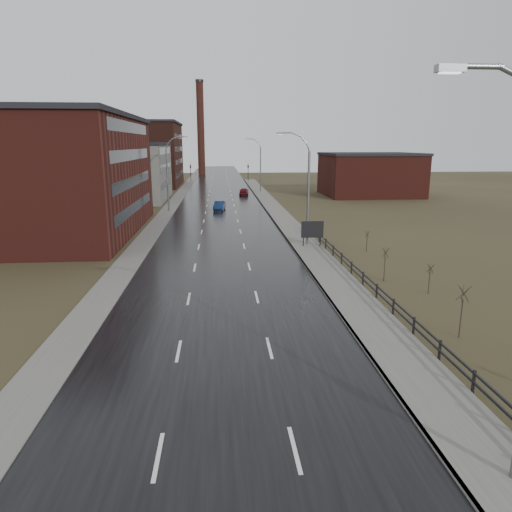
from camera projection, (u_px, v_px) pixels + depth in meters
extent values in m
cube|color=black|center=(221.00, 212.00, 69.59)|extent=(14.00, 300.00, 0.06)
cube|color=#595651|center=(307.00, 247.00, 46.03)|extent=(3.20, 180.00, 0.18)
cube|color=slate|center=(292.00, 247.00, 45.92)|extent=(0.16, 180.00, 0.18)
cube|color=#595651|center=(166.00, 213.00, 68.95)|extent=(2.40, 260.00, 0.12)
cube|color=#471914|center=(35.00, 177.00, 51.90)|extent=(22.00, 28.00, 13.00)
cube|color=black|center=(28.00, 116.00, 50.29)|extent=(22.44, 28.56, 0.50)
cube|color=black|center=(135.00, 207.00, 53.58)|extent=(0.06, 22.40, 1.20)
cube|color=black|center=(134.00, 181.00, 52.87)|extent=(0.06, 22.40, 1.20)
cube|color=black|center=(132.00, 155.00, 52.15)|extent=(0.06, 22.40, 1.20)
cube|color=black|center=(130.00, 128.00, 51.44)|extent=(0.06, 22.40, 1.20)
cube|color=slate|center=(122.00, 173.00, 84.44)|extent=(16.00, 20.00, 10.00)
cube|color=black|center=(120.00, 144.00, 83.18)|extent=(16.32, 20.40, 0.50)
cube|color=black|center=(166.00, 183.00, 85.53)|extent=(0.06, 16.00, 1.20)
cube|color=black|center=(166.00, 167.00, 84.81)|extent=(0.06, 16.00, 1.20)
cube|color=black|center=(165.00, 151.00, 84.10)|extent=(0.06, 16.00, 1.20)
cube|color=#331611|center=(126.00, 155.00, 112.49)|extent=(26.00, 24.00, 15.00)
cube|color=black|center=(124.00, 123.00, 110.64)|extent=(26.52, 24.48, 0.50)
cube|color=black|center=(180.00, 173.00, 114.57)|extent=(0.06, 19.20, 1.20)
cube|color=black|center=(179.00, 161.00, 113.85)|extent=(0.06, 19.20, 1.20)
cube|color=black|center=(179.00, 149.00, 113.14)|extent=(0.06, 19.20, 1.20)
cube|color=black|center=(178.00, 137.00, 112.42)|extent=(0.06, 19.20, 1.20)
cube|color=#471914|center=(370.00, 175.00, 92.27)|extent=(18.00, 16.00, 8.00)
cube|color=black|center=(371.00, 154.00, 91.26)|extent=(18.36, 16.32, 0.50)
cylinder|color=#331611|center=(201.00, 129.00, 152.67)|extent=(2.40, 2.40, 30.00)
cylinder|color=black|center=(199.00, 81.00, 149.02)|extent=(2.70, 2.70, 0.80)
cylinder|color=slate|center=(480.00, 67.00, 11.07)|extent=(1.15, 0.14, 0.14)
cube|color=slate|center=(450.00, 68.00, 11.02)|extent=(0.70, 0.28, 0.18)
cube|color=silver|center=(450.00, 73.00, 11.04)|extent=(0.50, 0.20, 0.04)
cylinder|color=slate|center=(308.00, 200.00, 45.91)|extent=(0.24, 0.24, 9.50)
cylinder|color=slate|center=(308.00, 147.00, 44.66)|extent=(0.51, 0.14, 0.98)
cylinder|color=slate|center=(303.00, 140.00, 44.45)|extent=(0.81, 0.14, 0.81)
cylinder|color=slate|center=(296.00, 134.00, 44.29)|extent=(0.98, 0.14, 0.51)
cylinder|color=slate|center=(288.00, 133.00, 44.18)|extent=(1.01, 0.14, 0.14)
cube|color=slate|center=(281.00, 133.00, 44.14)|extent=(0.70, 0.28, 0.18)
cube|color=silver|center=(281.00, 134.00, 44.16)|extent=(0.50, 0.20, 0.04)
cylinder|color=slate|center=(168.00, 181.00, 69.78)|extent=(0.24, 0.24, 9.50)
cylinder|color=slate|center=(167.00, 146.00, 68.56)|extent=(0.51, 0.14, 0.98)
cylinder|color=slate|center=(170.00, 141.00, 68.43)|extent=(0.81, 0.14, 0.81)
cylinder|color=slate|center=(175.00, 138.00, 68.37)|extent=(0.98, 0.14, 0.51)
cylinder|color=slate|center=(180.00, 137.00, 68.39)|extent=(1.01, 0.14, 0.14)
cube|color=slate|center=(185.00, 137.00, 68.46)|extent=(0.70, 0.28, 0.18)
cube|color=silver|center=(185.00, 138.00, 68.48)|extent=(0.50, 0.20, 0.04)
cylinder|color=slate|center=(261.00, 170.00, 98.18)|extent=(0.24, 0.24, 9.50)
cylinder|color=slate|center=(260.00, 145.00, 96.93)|extent=(0.51, 0.14, 0.98)
cylinder|color=slate|center=(258.00, 142.00, 96.73)|extent=(0.81, 0.14, 0.81)
cylinder|color=slate|center=(254.00, 140.00, 96.56)|extent=(0.98, 0.14, 0.51)
cylinder|color=slate|center=(250.00, 139.00, 96.45)|extent=(1.01, 0.14, 0.14)
cube|color=slate|center=(247.00, 139.00, 96.41)|extent=(0.70, 0.28, 0.18)
cube|color=silver|center=(247.00, 140.00, 96.44)|extent=(0.50, 0.20, 0.04)
cube|color=black|center=(473.00, 382.00, 18.95)|extent=(0.10, 0.10, 1.10)
cube|color=black|center=(440.00, 351.00, 21.86)|extent=(0.10, 0.10, 1.10)
cube|color=black|center=(414.00, 326.00, 24.76)|extent=(0.10, 0.10, 1.10)
cube|color=black|center=(393.00, 307.00, 27.66)|extent=(0.10, 0.10, 1.10)
cube|color=black|center=(377.00, 292.00, 30.57)|extent=(0.10, 0.10, 1.10)
cube|color=black|center=(363.00, 279.00, 33.47)|extent=(0.10, 0.10, 1.10)
cube|color=black|center=(351.00, 268.00, 36.38)|extent=(0.10, 0.10, 1.10)
cube|color=black|center=(342.00, 259.00, 39.28)|extent=(0.10, 0.10, 1.10)
cube|color=black|center=(333.00, 251.00, 42.18)|extent=(0.10, 0.10, 1.10)
cube|color=black|center=(326.00, 244.00, 45.09)|extent=(0.10, 0.10, 1.10)
cube|color=black|center=(319.00, 238.00, 47.99)|extent=(0.10, 0.10, 1.10)
cube|color=black|center=(314.00, 233.00, 50.90)|extent=(0.10, 0.10, 1.10)
cube|color=black|center=(308.00, 228.00, 53.80)|extent=(0.10, 0.10, 1.10)
cube|color=black|center=(380.00, 288.00, 29.99)|extent=(0.08, 53.00, 0.10)
cube|color=black|center=(379.00, 294.00, 30.08)|extent=(0.08, 53.00, 0.10)
cylinder|color=#382D23|center=(461.00, 319.00, 24.42)|extent=(0.08, 0.08, 2.17)
cylinder|color=#382D23|center=(465.00, 294.00, 24.08)|extent=(0.04, 0.73, 0.85)
cylinder|color=#382D23|center=(464.00, 293.00, 24.13)|extent=(0.69, 0.27, 0.86)
cylinder|color=#382D23|center=(463.00, 293.00, 24.11)|extent=(0.41, 0.61, 0.87)
cylinder|color=#382D23|center=(463.00, 294.00, 24.05)|extent=(0.41, 0.61, 0.87)
cylinder|color=#382D23|center=(464.00, 294.00, 24.04)|extent=(0.69, 0.27, 0.86)
cylinder|color=#382D23|center=(429.00, 283.00, 31.74)|extent=(0.08, 0.08, 1.58)
cylinder|color=#382D23|center=(431.00, 269.00, 31.49)|extent=(0.04, 0.54, 0.63)
cylinder|color=#382D23|center=(430.00, 268.00, 31.54)|extent=(0.51, 0.20, 0.64)
cylinder|color=#382D23|center=(430.00, 268.00, 31.52)|extent=(0.31, 0.45, 0.64)
cylinder|color=#382D23|center=(430.00, 269.00, 31.46)|extent=(0.31, 0.45, 0.64)
cylinder|color=#382D23|center=(431.00, 269.00, 31.45)|extent=(0.51, 0.20, 0.64)
cylinder|color=#382D23|center=(384.00, 269.00, 34.61)|extent=(0.08, 0.08, 1.94)
cylinder|color=#382D23|center=(386.00, 253.00, 34.31)|extent=(0.04, 0.65, 0.76)
cylinder|color=#382D23|center=(386.00, 253.00, 34.36)|extent=(0.62, 0.24, 0.77)
cylinder|color=#382D23|center=(385.00, 253.00, 34.33)|extent=(0.37, 0.55, 0.78)
cylinder|color=#382D23|center=(385.00, 253.00, 34.28)|extent=(0.37, 0.55, 0.78)
cylinder|color=#382D23|center=(386.00, 253.00, 34.26)|extent=(0.62, 0.24, 0.77)
cylinder|color=#382D23|center=(367.00, 244.00, 44.17)|extent=(0.08, 0.08, 1.50)
cylinder|color=#382D23|center=(368.00, 234.00, 43.94)|extent=(0.04, 0.51, 0.60)
cylinder|color=#382D23|center=(367.00, 234.00, 43.98)|extent=(0.49, 0.20, 0.60)
cylinder|color=#382D23|center=(367.00, 234.00, 43.96)|extent=(0.29, 0.43, 0.61)
cylinder|color=#382D23|center=(367.00, 234.00, 43.90)|extent=(0.29, 0.43, 0.61)
cylinder|color=#382D23|center=(368.00, 234.00, 43.89)|extent=(0.49, 0.20, 0.60)
cube|color=black|center=(303.00, 239.00, 45.83)|extent=(0.10, 0.10, 1.80)
cube|color=black|center=(320.00, 239.00, 45.97)|extent=(0.10, 0.10, 1.80)
cube|color=silver|center=(312.00, 229.00, 45.62)|extent=(2.15, 0.08, 1.58)
cube|color=black|center=(312.00, 229.00, 45.57)|extent=(2.25, 0.04, 1.68)
cylinder|color=black|center=(191.00, 172.00, 126.44)|extent=(0.16, 0.16, 5.20)
imported|color=black|center=(190.00, 164.00, 125.92)|extent=(0.58, 2.73, 1.10)
sphere|color=#FF190C|center=(190.00, 163.00, 125.71)|extent=(0.18, 0.18, 0.18)
cylinder|color=black|center=(248.00, 172.00, 127.67)|extent=(0.16, 0.16, 5.20)
imported|color=black|center=(248.00, 164.00, 127.16)|extent=(0.58, 2.73, 1.10)
sphere|color=#FF190C|center=(248.00, 163.00, 126.94)|extent=(0.18, 0.18, 0.18)
imported|color=#0D1E45|center=(219.00, 206.00, 71.65)|extent=(2.03, 4.46, 1.42)
imported|color=#530D16|center=(244.00, 192.00, 92.79)|extent=(2.14, 4.65, 1.55)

